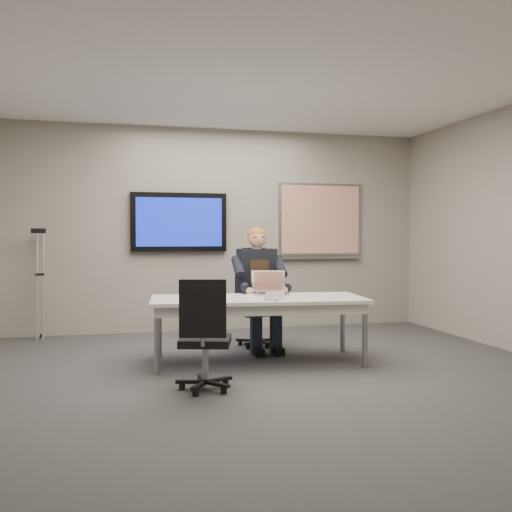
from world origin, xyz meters
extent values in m
cube|color=#333336|center=(0.00, 0.00, 0.00)|extent=(6.00, 6.00, 0.02)
cube|color=white|center=(0.00, 0.00, 2.80)|extent=(6.00, 6.00, 0.02)
cube|color=gray|center=(0.00, 3.00, 1.40)|extent=(6.00, 0.02, 2.80)
cube|color=gray|center=(0.00, -3.00, 1.40)|extent=(6.00, 0.02, 2.80)
cube|color=silver|center=(0.08, 0.85, 0.66)|extent=(2.27, 1.13, 0.04)
cube|color=silver|center=(0.08, 0.85, 0.58)|extent=(2.17, 1.03, 0.09)
cylinder|color=gray|center=(-0.97, 0.57, 0.32)|extent=(0.05, 0.05, 0.64)
cylinder|color=gray|center=(1.06, 0.36, 0.32)|extent=(0.05, 0.05, 0.64)
cylinder|color=gray|center=(-0.89, 1.33, 0.32)|extent=(0.05, 0.05, 0.64)
cylinder|color=gray|center=(1.14, 1.12, 0.32)|extent=(0.05, 0.05, 0.64)
cube|color=black|center=(-0.50, 2.95, 1.50)|extent=(1.30, 0.08, 0.80)
cube|color=#0D1A90|center=(-0.50, 2.90, 1.50)|extent=(1.16, 0.01, 0.66)
cube|color=gray|center=(1.55, 2.98, 1.55)|extent=(1.25, 0.04, 1.05)
cube|color=white|center=(1.55, 2.95, 1.55)|extent=(1.18, 0.01, 0.98)
cube|color=gray|center=(1.55, 2.94, 1.00)|extent=(1.18, 0.05, 0.04)
cylinder|color=gray|center=(0.27, 1.69, 0.25)|extent=(0.05, 0.05, 0.32)
cube|color=black|center=(0.27, 1.69, 0.41)|extent=(0.47, 0.47, 0.06)
cube|color=black|center=(0.24, 1.88, 0.70)|extent=(0.37, 0.11, 0.46)
cylinder|color=gray|center=(-0.61, -0.08, 0.26)|extent=(0.05, 0.05, 0.33)
cube|color=black|center=(-0.61, -0.08, 0.42)|extent=(0.51, 0.51, 0.06)
cube|color=black|center=(-0.66, -0.27, 0.72)|extent=(0.38, 0.14, 0.47)
cube|color=black|center=(0.27, 1.67, 0.86)|extent=(0.45, 0.27, 0.60)
cube|color=#332115|center=(0.27, 1.54, 0.89)|extent=(0.23, 0.03, 0.29)
sphere|color=#E0A289|center=(0.27, 1.64, 1.29)|extent=(0.22, 0.22, 0.22)
ellipsoid|color=#945625|center=(0.27, 1.65, 1.32)|extent=(0.23, 0.23, 0.19)
cube|color=#BDBDC0|center=(0.29, 1.03, 0.69)|extent=(0.43, 0.36, 0.02)
cube|color=black|center=(0.29, 1.02, 0.70)|extent=(0.35, 0.27, 0.00)
cube|color=#BDBDC0|center=(0.29, 1.20, 0.81)|extent=(0.37, 0.20, 0.24)
cube|color=#B42813|center=(0.29, 1.19, 0.82)|extent=(0.33, 0.17, 0.20)
cylinder|color=black|center=(0.18, 0.51, 0.68)|extent=(0.04, 0.14, 0.01)
camera|label=1|loc=(-1.35, -4.85, 1.31)|focal=40.00mm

